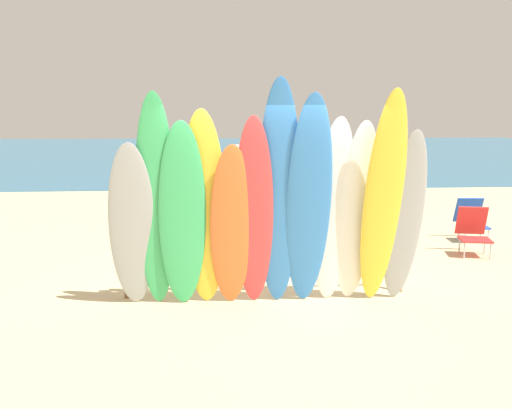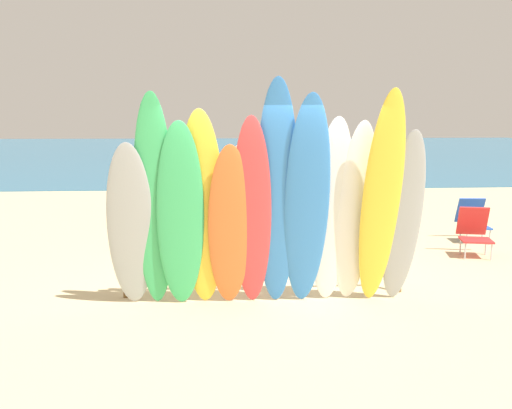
{
  "view_description": "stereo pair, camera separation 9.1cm",
  "coord_description": "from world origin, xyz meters",
  "px_view_note": "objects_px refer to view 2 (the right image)",
  "views": [
    {
      "loc": [
        -0.68,
        -7.19,
        2.39
      ],
      "look_at": [
        0.0,
        1.77,
        0.94
      ],
      "focal_mm": 39.14,
      "sensor_mm": 36.0,
      "label": 1
    },
    {
      "loc": [
        -0.59,
        -7.19,
        2.39
      ],
      "look_at": [
        0.0,
        1.77,
        0.94
      ],
      "focal_mm": 39.14,
      "sensor_mm": 36.0,
      "label": 2
    }
  ],
  "objects_px": {
    "beachgoer_midbeach": "(240,175)",
    "surfboard_green_1": "(154,204)",
    "surfboard_rack": "(265,252)",
    "beachgoer_strolling": "(170,197)",
    "surfboard_yellow_3": "(202,210)",
    "surfboard_grey_11": "(403,219)",
    "surfboard_blue_7": "(307,204)",
    "surfboard_orange_4": "(229,227)",
    "surfboard_red_5": "(252,214)",
    "surfboard_blue_6": "(277,197)",
    "surfboard_white_8": "(332,213)",
    "surfboard_white_9": "(355,214)",
    "surfboard_green_2": "(180,217)",
    "beachgoer_photographing": "(192,171)",
    "beach_chair_blue": "(472,218)",
    "surfboard_yellow_10": "(381,201)",
    "beachgoer_near_rack": "(276,196)",
    "surfboard_grey_0": "(131,227)"
  },
  "relations": [
    {
      "from": "surfboard_yellow_3",
      "to": "surfboard_white_8",
      "type": "height_order",
      "value": "surfboard_yellow_3"
    },
    {
      "from": "surfboard_blue_7",
      "to": "surfboard_yellow_3",
      "type": "bearing_deg",
      "value": 174.75
    },
    {
      "from": "surfboard_green_2",
      "to": "beachgoer_photographing",
      "type": "height_order",
      "value": "surfboard_green_2"
    },
    {
      "from": "surfboard_blue_7",
      "to": "beachgoer_midbeach",
      "type": "xyz_separation_m",
      "value": [
        -0.57,
        6.63,
        -0.34
      ]
    },
    {
      "from": "beachgoer_midbeach",
      "to": "surfboard_yellow_3",
      "type": "bearing_deg",
      "value": 107.3
    },
    {
      "from": "surfboard_yellow_10",
      "to": "beachgoer_near_rack",
      "type": "bearing_deg",
      "value": 104.35
    },
    {
      "from": "beach_chair_blue",
      "to": "surfboard_grey_0",
      "type": "bearing_deg",
      "value": -143.58
    },
    {
      "from": "surfboard_orange_4",
      "to": "surfboard_grey_11",
      "type": "distance_m",
      "value": 2.15
    },
    {
      "from": "surfboard_yellow_10",
      "to": "beachgoer_midbeach",
      "type": "height_order",
      "value": "surfboard_yellow_10"
    },
    {
      "from": "surfboard_orange_4",
      "to": "surfboard_white_9",
      "type": "distance_m",
      "value": 1.58
    },
    {
      "from": "surfboard_white_8",
      "to": "surfboard_grey_11",
      "type": "bearing_deg",
      "value": -8.25
    },
    {
      "from": "surfboard_rack",
      "to": "beachgoer_strolling",
      "type": "xyz_separation_m",
      "value": [
        -1.49,
        2.89,
        0.33
      ]
    },
    {
      "from": "surfboard_grey_11",
      "to": "beachgoer_strolling",
      "type": "height_order",
      "value": "surfboard_grey_11"
    },
    {
      "from": "surfboard_green_1",
      "to": "surfboard_yellow_10",
      "type": "height_order",
      "value": "surfboard_yellow_10"
    },
    {
      "from": "beachgoer_near_rack",
      "to": "surfboard_green_1",
      "type": "bearing_deg",
      "value": -68.78
    },
    {
      "from": "surfboard_white_8",
      "to": "surfboard_white_9",
      "type": "distance_m",
      "value": 0.3
    },
    {
      "from": "surfboard_rack",
      "to": "surfboard_green_2",
      "type": "distance_m",
      "value": 1.33
    },
    {
      "from": "surfboard_rack",
      "to": "beachgoer_strolling",
      "type": "bearing_deg",
      "value": 117.31
    },
    {
      "from": "surfboard_blue_7",
      "to": "beach_chair_blue",
      "type": "bearing_deg",
      "value": 44.13
    },
    {
      "from": "beachgoer_photographing",
      "to": "beachgoer_near_rack",
      "type": "relative_size",
      "value": 1.03
    },
    {
      "from": "surfboard_red_5",
      "to": "beachgoer_strolling",
      "type": "bearing_deg",
      "value": 115.08
    },
    {
      "from": "surfboard_red_5",
      "to": "surfboard_rack",
      "type": "bearing_deg",
      "value": 74.01
    },
    {
      "from": "surfboard_grey_0",
      "to": "beachgoer_strolling",
      "type": "height_order",
      "value": "surfboard_grey_0"
    },
    {
      "from": "surfboard_green_2",
      "to": "beach_chair_blue",
      "type": "distance_m",
      "value": 6.44
    },
    {
      "from": "surfboard_red_5",
      "to": "surfboard_white_8",
      "type": "relative_size",
      "value": 1.02
    },
    {
      "from": "surfboard_rack",
      "to": "surfboard_white_9",
      "type": "height_order",
      "value": "surfboard_white_9"
    },
    {
      "from": "surfboard_orange_4",
      "to": "surfboard_red_5",
      "type": "bearing_deg",
      "value": -8.63
    },
    {
      "from": "surfboard_green_1",
      "to": "surfboard_white_8",
      "type": "relative_size",
      "value": 1.13
    },
    {
      "from": "surfboard_orange_4",
      "to": "surfboard_white_9",
      "type": "relative_size",
      "value": 0.89
    },
    {
      "from": "surfboard_yellow_3",
      "to": "surfboard_yellow_10",
      "type": "height_order",
      "value": "surfboard_yellow_10"
    },
    {
      "from": "surfboard_orange_4",
      "to": "surfboard_white_9",
      "type": "bearing_deg",
      "value": 1.04
    },
    {
      "from": "surfboard_yellow_3",
      "to": "surfboard_grey_11",
      "type": "xyz_separation_m",
      "value": [
        2.48,
        -0.08,
        -0.12
      ]
    },
    {
      "from": "surfboard_green_1",
      "to": "beachgoer_strolling",
      "type": "relative_size",
      "value": 1.71
    },
    {
      "from": "surfboard_blue_6",
      "to": "beach_chair_blue",
      "type": "bearing_deg",
      "value": 45.3
    },
    {
      "from": "surfboard_blue_7",
      "to": "beachgoer_midbeach",
      "type": "bearing_deg",
      "value": 95.36
    },
    {
      "from": "surfboard_grey_0",
      "to": "surfboard_yellow_10",
      "type": "bearing_deg",
      "value": -7.47
    },
    {
      "from": "surfboard_yellow_10",
      "to": "beachgoer_midbeach",
      "type": "distance_m",
      "value": 6.85
    },
    {
      "from": "surfboard_red_5",
      "to": "surfboard_blue_6",
      "type": "relative_size",
      "value": 0.85
    },
    {
      "from": "surfboard_grey_11",
      "to": "surfboard_blue_7",
      "type": "bearing_deg",
      "value": -177.5
    },
    {
      "from": "surfboard_white_8",
      "to": "surfboard_white_9",
      "type": "height_order",
      "value": "surfboard_white_8"
    },
    {
      "from": "beachgoer_strolling",
      "to": "surfboard_grey_0",
      "type": "bearing_deg",
      "value": -92.85
    },
    {
      "from": "surfboard_red_5",
      "to": "surfboard_white_8",
      "type": "xyz_separation_m",
      "value": [
        1.0,
        0.08,
        -0.01
      ]
    },
    {
      "from": "surfboard_red_5",
      "to": "surfboard_white_9",
      "type": "relative_size",
      "value": 1.04
    },
    {
      "from": "surfboard_red_5",
      "to": "surfboard_yellow_10",
      "type": "distance_m",
      "value": 1.58
    },
    {
      "from": "surfboard_rack",
      "to": "surfboard_yellow_10",
      "type": "distance_m",
      "value": 1.69
    },
    {
      "from": "surfboard_orange_4",
      "to": "surfboard_blue_7",
      "type": "distance_m",
      "value": 0.98
    },
    {
      "from": "surfboard_white_9",
      "to": "beachgoer_midbeach",
      "type": "relative_size",
      "value": 1.39
    },
    {
      "from": "surfboard_white_8",
      "to": "surfboard_white_9",
      "type": "bearing_deg",
      "value": 0.96
    },
    {
      "from": "beachgoer_midbeach",
      "to": "surfboard_green_1",
      "type": "bearing_deg",
      "value": 102.5
    },
    {
      "from": "surfboard_rack",
      "to": "surfboard_green_2",
      "type": "bearing_deg",
      "value": -153.77
    }
  ]
}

